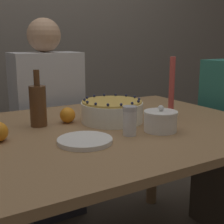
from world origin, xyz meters
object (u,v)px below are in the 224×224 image
Objects in this scene: sugar_shaker at (130,121)px; person_man_blue_shirt at (49,132)px; cake at (112,111)px; sugar_bowl at (160,121)px; candle at (171,94)px; bottle at (38,105)px.

person_man_blue_shirt reaches higher than sugar_shaker.
cake is 0.69m from person_man_blue_shirt.
candle is at bearing 38.68° from sugar_bowl.
candle is (0.18, 0.14, 0.07)m from sugar_bowl.
sugar_shaker is at bearing -158.06° from candle.
sugar_bowl is (0.09, -0.23, -0.01)m from cake.
sugar_shaker is 0.40× the size of candle.
candle reaches higher than cake.
candle reaches higher than bottle.
candle reaches higher than sugar_bowl.
cake is 0.97× the size of candle.
person_man_blue_shirt reaches higher than sugar_bowl.
cake and sugar_bowl have the same top height.
person_man_blue_shirt is at bearing 92.09° from sugar_shaker.
bottle reaches higher than sugar_shaker.
sugar_bowl is 0.11× the size of person_man_blue_shirt.
bottle is 0.66m from person_man_blue_shirt.
cake is 0.32m from bottle.
bottle is at bearing 67.62° from person_man_blue_shirt.
person_man_blue_shirt is (0.22, 0.54, -0.29)m from bottle.
candle is at bearing 21.94° from sugar_shaker.
candle is at bearing 115.43° from person_man_blue_shirt.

